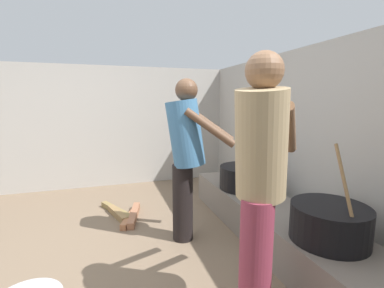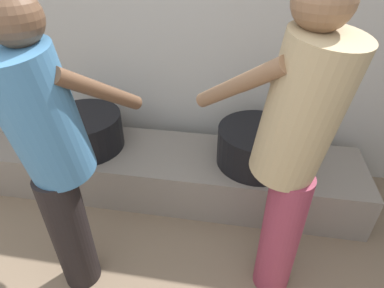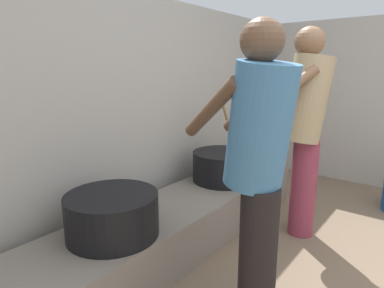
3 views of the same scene
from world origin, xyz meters
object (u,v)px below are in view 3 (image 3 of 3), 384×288
object	(u,v)px
cooking_pot_secondary	(112,215)
cook_in_tan_shirt	(304,121)
cook_in_blue_shirt	(258,159)
cooking_pot_main	(223,166)

from	to	relation	value
cooking_pot_secondary	cook_in_tan_shirt	bearing A→B (deg)	-25.39
cook_in_tan_shirt	cook_in_blue_shirt	distance (m)	1.07
cook_in_tan_shirt	cook_in_blue_shirt	size ratio (longest dim) A/B	1.05
cooking_pot_main	cook_in_tan_shirt	distance (m)	0.81
cooking_pot_main	cook_in_tan_shirt	world-z (taller)	cook_in_tan_shirt
cooking_pot_secondary	cook_in_blue_shirt	distance (m)	0.94
cooking_pot_secondary	cook_in_tan_shirt	distance (m)	1.57
cooking_pot_main	cooking_pot_secondary	size ratio (longest dim) A/B	1.30
cooking_pot_main	cooking_pot_secondary	world-z (taller)	cooking_pot_main
cook_in_tan_shirt	cooking_pot_main	bearing A→B (deg)	98.74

